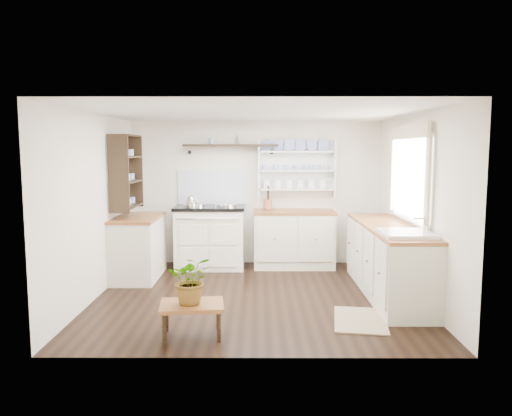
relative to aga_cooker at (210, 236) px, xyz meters
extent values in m
cube|color=black|center=(0.72, -1.57, -0.50)|extent=(4.00, 3.80, 0.01)
cube|color=silver|center=(0.72, 0.33, 0.65)|extent=(4.00, 0.02, 2.30)
cube|color=silver|center=(2.72, -1.57, 0.65)|extent=(0.02, 3.80, 2.30)
cube|color=silver|center=(-1.28, -1.57, 0.65)|extent=(0.02, 3.80, 2.30)
cube|color=white|center=(0.72, -1.57, 1.80)|extent=(4.00, 3.80, 0.01)
cube|color=white|center=(2.68, -1.42, 1.00)|extent=(0.04, 1.40, 1.00)
cube|color=white|center=(2.66, -1.42, 1.00)|extent=(0.02, 1.50, 1.10)
cube|color=beige|center=(2.64, -1.42, 1.58)|extent=(0.04, 1.55, 0.18)
cube|color=white|center=(0.00, 0.00, -0.03)|extent=(1.05, 0.68, 0.93)
cube|color=black|center=(0.00, 0.00, 0.46)|extent=(1.09, 0.72, 0.05)
cylinder|color=silver|center=(-0.24, 0.00, 0.50)|extent=(0.36, 0.36, 0.03)
cylinder|color=silver|center=(0.24, 0.00, 0.50)|extent=(0.36, 0.36, 0.03)
cylinder|color=silver|center=(0.00, -0.38, 0.33)|extent=(0.95, 0.02, 0.02)
cube|color=beige|center=(1.32, 0.03, -0.06)|extent=(1.25, 0.60, 0.88)
cube|color=brown|center=(1.32, 0.03, 0.38)|extent=(1.27, 0.63, 0.04)
cube|color=beige|center=(2.42, -1.47, -0.06)|extent=(0.60, 2.40, 0.88)
cube|color=brown|center=(2.42, -1.47, 0.38)|extent=(0.62, 2.43, 0.04)
cube|color=white|center=(2.42, -2.22, 0.30)|extent=(0.55, 0.60, 0.28)
cylinder|color=silver|center=(2.62, -2.22, 0.50)|extent=(0.02, 0.02, 0.22)
cube|color=beige|center=(-0.98, -0.67, -0.06)|extent=(0.60, 1.10, 0.88)
cube|color=brown|center=(-0.98, -0.67, 0.38)|extent=(0.62, 1.13, 0.04)
cube|color=white|center=(1.37, 0.31, 1.05)|extent=(1.20, 0.03, 0.90)
cube|color=white|center=(1.37, 0.22, 1.05)|extent=(1.20, 0.22, 0.02)
cylinder|color=navy|center=(1.37, 0.23, 1.32)|extent=(0.20, 0.02, 0.20)
cube|color=black|center=(0.32, 0.20, 1.42)|extent=(1.50, 0.24, 0.04)
cone|color=black|center=(-0.33, 0.27, 1.31)|extent=(0.06, 0.20, 0.06)
cone|color=black|center=(0.97, 0.27, 1.31)|extent=(0.06, 0.20, 0.06)
cube|color=black|center=(-1.12, -0.67, 1.05)|extent=(0.28, 0.80, 1.05)
cylinder|color=#A6543C|center=(0.90, 0.11, 0.49)|extent=(0.13, 0.13, 0.15)
cube|color=brown|center=(0.10, -2.95, -0.18)|extent=(0.67, 0.51, 0.04)
cylinder|color=black|center=(-0.15, -3.15, -0.35)|extent=(0.04, 0.04, 0.30)
cylinder|color=black|center=(-0.18, -2.81, -0.35)|extent=(0.04, 0.04, 0.30)
cylinder|color=black|center=(0.38, -3.10, -0.35)|extent=(0.04, 0.04, 0.30)
cylinder|color=black|center=(0.34, -2.75, -0.35)|extent=(0.04, 0.04, 0.30)
imported|color=#3F7233|center=(0.10, -2.95, 0.09)|extent=(0.47, 0.41, 0.49)
cube|color=brown|center=(1.87, -2.49, -0.49)|extent=(0.67, 0.92, 0.02)
camera|label=1|loc=(0.75, -7.75, 1.36)|focal=35.00mm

